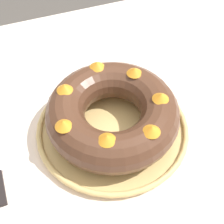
# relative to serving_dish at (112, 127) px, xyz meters

# --- Properties ---
(dining_table) EXTENTS (1.50, 0.98, 0.77)m
(dining_table) POSITION_rel_serving_dish_xyz_m (0.01, -0.00, -0.10)
(dining_table) COLOR beige
(dining_table) RESTS_ON ground_plane
(serving_dish) EXTENTS (0.33, 0.33, 0.02)m
(serving_dish) POSITION_rel_serving_dish_xyz_m (0.00, 0.00, 0.00)
(serving_dish) COLOR tan
(serving_dish) RESTS_ON dining_table
(bundt_cake) EXTENTS (0.28, 0.28, 0.09)m
(bundt_cake) POSITION_rel_serving_dish_xyz_m (-0.00, -0.00, 0.05)
(bundt_cake) COLOR #4C2D1E
(bundt_cake) RESTS_ON serving_dish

